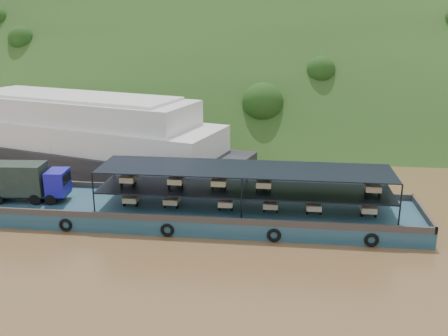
# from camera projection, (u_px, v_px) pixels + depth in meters

# --- Properties ---
(ground) EXTENTS (160.00, 160.00, 0.00)m
(ground) POSITION_uv_depth(u_px,v_px,m) (244.00, 216.00, 41.63)
(ground) COLOR brown
(ground) RESTS_ON ground
(hillside) EXTENTS (140.00, 39.60, 39.60)m
(hillside) POSITION_uv_depth(u_px,v_px,m) (262.00, 126.00, 75.83)
(hillside) COLOR #1A3613
(hillside) RESTS_ON ground
(cargo_barge) EXTENTS (35.00, 7.18, 4.54)m
(cargo_barge) POSITION_uv_depth(u_px,v_px,m) (188.00, 207.00, 40.57)
(cargo_barge) COLOR #163D4D
(cargo_barge) RESTS_ON ground
(passenger_ferry) EXTENTS (39.92, 20.39, 7.85)m
(passenger_ferry) POSITION_uv_depth(u_px,v_px,m) (78.00, 135.00, 55.12)
(passenger_ferry) COLOR black
(passenger_ferry) RESTS_ON ground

